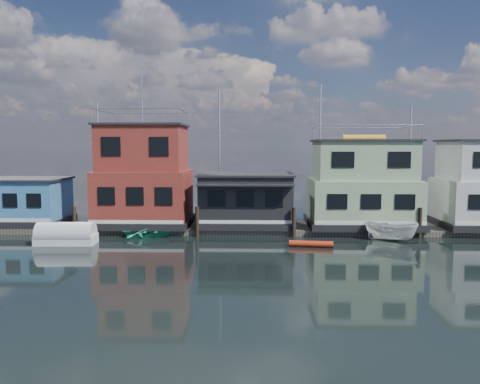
{
  "coord_description": "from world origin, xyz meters",
  "views": [
    {
      "loc": [
        0.13,
        -24.19,
        6.63
      ],
      "look_at": [
        -0.97,
        12.0,
        3.0
      ],
      "focal_mm": 35.0,
      "sensor_mm": 36.0,
      "label": 1
    }
  ],
  "objects_px": {
    "houseboat_blue": "(25,201)",
    "dinghy_teal": "(148,232)",
    "houseboat_red": "(144,178)",
    "tarp_runabout": "(66,235)",
    "houseboat_green": "(362,185)",
    "motorboat": "(391,231)",
    "red_kayak": "(311,244)",
    "houseboat_dark": "(246,199)"
  },
  "relations": [
    {
      "from": "houseboat_dark",
      "to": "tarp_runabout",
      "type": "xyz_separation_m",
      "value": [
        -12.0,
        -5.63,
        -1.82
      ]
    },
    {
      "from": "motorboat",
      "to": "houseboat_dark",
      "type": "bearing_deg",
      "value": 99.6
    },
    {
      "from": "houseboat_green",
      "to": "dinghy_teal",
      "type": "height_order",
      "value": "houseboat_green"
    },
    {
      "from": "houseboat_dark",
      "to": "red_kayak",
      "type": "distance_m",
      "value": 7.75
    },
    {
      "from": "houseboat_green",
      "to": "tarp_runabout",
      "type": "height_order",
      "value": "houseboat_green"
    },
    {
      "from": "houseboat_green",
      "to": "tarp_runabout",
      "type": "relative_size",
      "value": 2.11
    },
    {
      "from": "houseboat_red",
      "to": "houseboat_dark",
      "type": "relative_size",
      "value": 1.6
    },
    {
      "from": "houseboat_red",
      "to": "houseboat_dark",
      "type": "height_order",
      "value": "houseboat_red"
    },
    {
      "from": "houseboat_blue",
      "to": "houseboat_dark",
      "type": "height_order",
      "value": "houseboat_dark"
    },
    {
      "from": "houseboat_dark",
      "to": "motorboat",
      "type": "bearing_deg",
      "value": -20.76
    },
    {
      "from": "houseboat_red",
      "to": "houseboat_green",
      "type": "xyz_separation_m",
      "value": [
        17.0,
        0.0,
        -0.55
      ]
    },
    {
      "from": "tarp_runabout",
      "to": "red_kayak",
      "type": "xyz_separation_m",
      "value": [
        16.36,
        -0.38,
        -0.39
      ]
    },
    {
      "from": "motorboat",
      "to": "tarp_runabout",
      "type": "xyz_separation_m",
      "value": [
        -22.15,
        -1.78,
        -0.11
      ]
    },
    {
      "from": "houseboat_blue",
      "to": "motorboat",
      "type": "xyz_separation_m",
      "value": [
        27.65,
        -3.87,
        -1.5
      ]
    },
    {
      "from": "tarp_runabout",
      "to": "houseboat_red",
      "type": "bearing_deg",
      "value": 52.96
    },
    {
      "from": "houseboat_red",
      "to": "motorboat",
      "type": "relative_size",
      "value": 3.25
    },
    {
      "from": "houseboat_green",
      "to": "houseboat_red",
      "type": "bearing_deg",
      "value": -180.0
    },
    {
      "from": "motorboat",
      "to": "red_kayak",
      "type": "xyz_separation_m",
      "value": [
        -5.79,
        -2.16,
        -0.5
      ]
    },
    {
      "from": "dinghy_teal",
      "to": "red_kayak",
      "type": "xyz_separation_m",
      "value": [
        11.42,
        -2.99,
        -0.15
      ]
    },
    {
      "from": "houseboat_green",
      "to": "tarp_runabout",
      "type": "xyz_separation_m",
      "value": [
        -21.0,
        -5.64,
        -2.96
      ]
    },
    {
      "from": "houseboat_blue",
      "to": "motorboat",
      "type": "bearing_deg",
      "value": -7.96
    },
    {
      "from": "dinghy_teal",
      "to": "red_kayak",
      "type": "height_order",
      "value": "dinghy_teal"
    },
    {
      "from": "houseboat_blue",
      "to": "tarp_runabout",
      "type": "height_order",
      "value": "houseboat_blue"
    },
    {
      "from": "dinghy_teal",
      "to": "red_kayak",
      "type": "distance_m",
      "value": 11.81
    },
    {
      "from": "houseboat_green",
      "to": "motorboat",
      "type": "bearing_deg",
      "value": -73.38
    },
    {
      "from": "houseboat_green",
      "to": "motorboat",
      "type": "relative_size",
      "value": 2.3
    },
    {
      "from": "houseboat_dark",
      "to": "motorboat",
      "type": "relative_size",
      "value": 2.02
    },
    {
      "from": "red_kayak",
      "to": "houseboat_green",
      "type": "bearing_deg",
      "value": 59.1
    },
    {
      "from": "motorboat",
      "to": "tarp_runabout",
      "type": "height_order",
      "value": "tarp_runabout"
    },
    {
      "from": "houseboat_red",
      "to": "houseboat_green",
      "type": "height_order",
      "value": "houseboat_red"
    },
    {
      "from": "houseboat_red",
      "to": "tarp_runabout",
      "type": "xyz_separation_m",
      "value": [
        -4.0,
        -5.64,
        -3.51
      ]
    },
    {
      "from": "houseboat_blue",
      "to": "dinghy_teal",
      "type": "height_order",
      "value": "houseboat_blue"
    },
    {
      "from": "dinghy_teal",
      "to": "motorboat",
      "type": "relative_size",
      "value": 0.96
    },
    {
      "from": "houseboat_red",
      "to": "tarp_runabout",
      "type": "relative_size",
      "value": 2.98
    },
    {
      "from": "houseboat_dark",
      "to": "dinghy_teal",
      "type": "xyz_separation_m",
      "value": [
        -7.06,
        -3.02,
        -2.05
      ]
    },
    {
      "from": "dinghy_teal",
      "to": "tarp_runabout",
      "type": "relative_size",
      "value": 0.88
    },
    {
      "from": "houseboat_green",
      "to": "red_kayak",
      "type": "height_order",
      "value": "houseboat_green"
    },
    {
      "from": "houseboat_red",
      "to": "dinghy_teal",
      "type": "xyz_separation_m",
      "value": [
        0.94,
        -3.04,
        -3.74
      ]
    },
    {
      "from": "houseboat_dark",
      "to": "dinghy_teal",
      "type": "relative_size",
      "value": 2.12
    },
    {
      "from": "houseboat_blue",
      "to": "houseboat_dark",
      "type": "distance_m",
      "value": 17.5
    },
    {
      "from": "houseboat_blue",
      "to": "red_kayak",
      "type": "distance_m",
      "value": 22.77
    },
    {
      "from": "tarp_runabout",
      "to": "red_kayak",
      "type": "bearing_deg",
      "value": -3.08
    }
  ]
}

